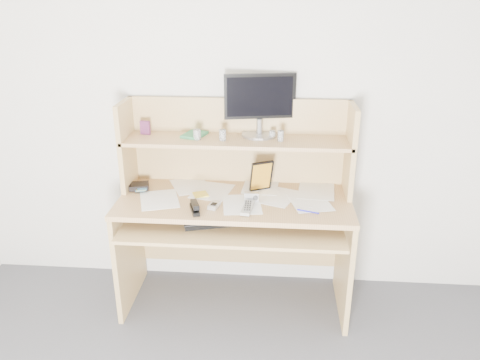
# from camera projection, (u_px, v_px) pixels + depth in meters

# --- Properties ---
(back_wall) EXTENTS (3.60, 0.04, 2.50)m
(back_wall) POSITION_uv_depth(u_px,v_px,m) (239.00, 105.00, 2.93)
(back_wall) COLOR silver
(back_wall) RESTS_ON floor
(desk) EXTENTS (1.40, 0.70, 1.30)m
(desk) POSITION_uv_depth(u_px,v_px,m) (236.00, 201.00, 2.92)
(desk) COLOR tan
(desk) RESTS_ON floor
(paper_clutter) EXTENTS (1.32, 0.54, 0.01)m
(paper_clutter) POSITION_uv_depth(u_px,v_px,m) (235.00, 198.00, 2.82)
(paper_clutter) COLOR white
(paper_clutter) RESTS_ON desk
(keyboard) EXTENTS (0.51, 0.30, 0.03)m
(keyboard) POSITION_uv_depth(u_px,v_px,m) (224.00, 218.00, 2.76)
(keyboard) COLOR black
(keyboard) RESTS_ON desk
(tv_remote) EXTENTS (0.08, 0.19, 0.02)m
(tv_remote) POSITION_uv_depth(u_px,v_px,m) (248.00, 208.00, 2.67)
(tv_remote) COLOR gray
(tv_remote) RESTS_ON paper_clutter
(flip_phone) EXTENTS (0.07, 0.10, 0.02)m
(flip_phone) POSITION_uv_depth(u_px,v_px,m) (214.00, 205.00, 2.70)
(flip_phone) COLOR #B7B7BA
(flip_phone) RESTS_ON paper_clutter
(stapler) EXTENTS (0.08, 0.15, 0.05)m
(stapler) POSITION_uv_depth(u_px,v_px,m) (195.00, 207.00, 2.65)
(stapler) COLOR black
(stapler) RESTS_ON paper_clutter
(wallet) EXTENTS (0.14, 0.12, 0.03)m
(wallet) POSITION_uv_depth(u_px,v_px,m) (139.00, 186.00, 2.95)
(wallet) COLOR black
(wallet) RESTS_ON paper_clutter
(sticky_note_pad) EXTENTS (0.11, 0.11, 0.01)m
(sticky_note_pad) POSITION_uv_depth(u_px,v_px,m) (201.00, 195.00, 2.86)
(sticky_note_pad) COLOR yellow
(sticky_note_pad) RESTS_ON desk
(digital_camera) EXTENTS (0.09, 0.03, 0.05)m
(digital_camera) POSITION_uv_depth(u_px,v_px,m) (252.00, 197.00, 2.77)
(digital_camera) COLOR #A2A2A4
(digital_camera) RESTS_ON paper_clutter
(game_case) EXTENTS (0.13, 0.08, 0.20)m
(game_case) POSITION_uv_depth(u_px,v_px,m) (261.00, 176.00, 2.88)
(game_case) COLOR black
(game_case) RESTS_ON paper_clutter
(blue_pen) EXTENTS (0.12, 0.05, 0.01)m
(blue_pen) POSITION_uv_depth(u_px,v_px,m) (308.00, 211.00, 2.64)
(blue_pen) COLOR #1716AB
(blue_pen) RESTS_ON paper_clutter
(card_box) EXTENTS (0.06, 0.03, 0.09)m
(card_box) POSITION_uv_depth(u_px,v_px,m) (145.00, 128.00, 2.91)
(card_box) COLOR maroon
(card_box) RESTS_ON desk
(shelf_book) EXTENTS (0.16, 0.19, 0.02)m
(shelf_book) POSITION_uv_depth(u_px,v_px,m) (194.00, 135.00, 2.89)
(shelf_book) COLOR #378B47
(shelf_book) RESTS_ON desk
(chip_stack_a) EXTENTS (0.05, 0.05, 0.06)m
(chip_stack_a) POSITION_uv_depth(u_px,v_px,m) (197.00, 135.00, 2.81)
(chip_stack_a) COLOR black
(chip_stack_a) RESTS_ON desk
(chip_stack_b) EXTENTS (0.04, 0.04, 0.07)m
(chip_stack_b) POSITION_uv_depth(u_px,v_px,m) (223.00, 135.00, 2.79)
(chip_stack_b) COLOR white
(chip_stack_b) RESTS_ON desk
(chip_stack_c) EXTENTS (0.04, 0.04, 0.04)m
(chip_stack_c) POSITION_uv_depth(u_px,v_px,m) (272.00, 134.00, 2.84)
(chip_stack_c) COLOR black
(chip_stack_c) RESTS_ON desk
(chip_stack_d) EXTENTS (0.04, 0.04, 0.06)m
(chip_stack_d) POSITION_uv_depth(u_px,v_px,m) (281.00, 136.00, 2.78)
(chip_stack_d) COLOR white
(chip_stack_d) RESTS_ON desk
(monitor) EXTENTS (0.43, 0.22, 0.38)m
(monitor) POSITION_uv_depth(u_px,v_px,m) (260.00, 103.00, 2.84)
(monitor) COLOR #9E9DA2
(monitor) RESTS_ON desk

